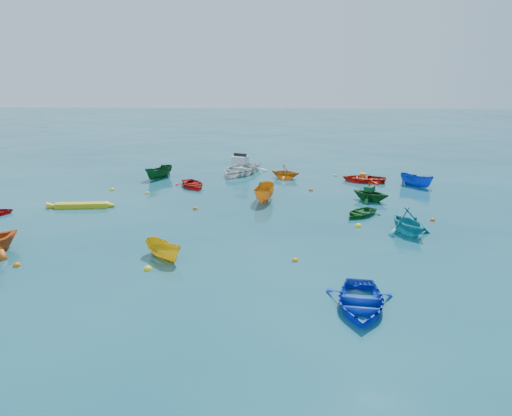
{
  "coord_description": "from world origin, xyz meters",
  "views": [
    {
      "loc": [
        0.94,
        -24.49,
        9.0
      ],
      "look_at": [
        0.0,
        5.0,
        0.4
      ],
      "focal_mm": 35.0,
      "sensor_mm": 36.0,
      "label": 1
    }
  ],
  "objects": [
    {
      "name": "dinghy_blue_se",
      "position": [
        4.36,
        -7.16,
        0.0
      ],
      "size": [
        3.15,
        4.05,
        0.77
      ],
      "primitive_type": "imported",
      "rotation": [
        0.0,
        0.0,
        -0.14
      ],
      "color": "#0F34C1",
      "rests_on": "ground"
    },
    {
      "name": "sampan_orange_n",
      "position": [
        0.47,
        8.11,
        0.0
      ],
      "size": [
        1.71,
        3.4,
        1.26
      ],
      "primitive_type": "imported",
      "rotation": [
        0.0,
        0.0,
        -0.16
      ],
      "color": "orange",
      "rests_on": "ground"
    },
    {
      "name": "buoy_or_e",
      "position": [
        3.84,
        11.07,
        0.0
      ],
      "size": [
        0.32,
        0.32,
        0.32
      ],
      "primitive_type": "sphere",
      "color": "#DD590C",
      "rests_on": "ground"
    },
    {
      "name": "motorboat_white",
      "position": [
        -1.7,
        16.79,
        0.0
      ],
      "size": [
        5.24,
        5.96,
        1.63
      ],
      "primitive_type": "imported",
      "rotation": [
        0.0,
        0.0,
        -0.42
      ],
      "color": "silver",
      "rests_on": "ground"
    },
    {
      "name": "buoy_ye_d",
      "position": [
        -10.78,
        10.73,
        0.0
      ],
      "size": [
        0.38,
        0.38,
        0.38
      ],
      "primitive_type": "sphere",
      "color": "yellow",
      "rests_on": "ground"
    },
    {
      "name": "dinghy_orange_far",
      "position": [
        2.06,
        15.1,
        0.0
      ],
      "size": [
        2.9,
        2.71,
        1.23
      ],
      "primitive_type": "imported",
      "rotation": [
        0.0,
        0.0,
        1.22
      ],
      "color": "orange",
      "rests_on": "ground"
    },
    {
      "name": "buoy_ye_e",
      "position": [
        6.26,
        16.02,
        0.0
      ],
      "size": [
        0.29,
        0.29,
        0.29
      ],
      "primitive_type": "sphere",
      "color": "gold",
      "rests_on": "ground"
    },
    {
      "name": "buoy_or_b",
      "position": [
        2.09,
        -2.51,
        0.0
      ],
      "size": [
        0.3,
        0.3,
        0.3
      ],
      "primitive_type": "sphere",
      "color": "orange",
      "rests_on": "ground"
    },
    {
      "name": "buoy_or_d",
      "position": [
        10.53,
        4.03,
        0.0
      ],
      "size": [
        0.3,
        0.3,
        0.3
      ],
      "primitive_type": "sphere",
      "color": "#D74B0B",
      "rests_on": "ground"
    },
    {
      "name": "dinghy_red_ne",
      "position": [
        8.23,
        14.17,
        0.0
      ],
      "size": [
        3.77,
        3.03,
        0.7
      ],
      "primitive_type": "imported",
      "rotation": [
        0.0,
        0.0,
        -1.77
      ],
      "color": "red",
      "rests_on": "ground"
    },
    {
      "name": "dinghy_green_n",
      "position": [
        7.65,
        8.36,
        0.0
      ],
      "size": [
        3.32,
        3.23,
        1.33
      ],
      "primitive_type": "imported",
      "rotation": [
        0.0,
        0.0,
        0.96
      ],
      "color": "#124F1A",
      "rests_on": "ground"
    },
    {
      "name": "buoy_ye_c",
      "position": [
        5.93,
        2.75,
        0.0
      ],
      "size": [
        0.39,
        0.39,
        0.39
      ],
      "primitive_type": "sphere",
      "color": "yellow",
      "rests_on": "ground"
    },
    {
      "name": "dinghy_red_far",
      "position": [
        -5.01,
        11.9,
        0.0
      ],
      "size": [
        3.28,
        3.63,
        0.62
      ],
      "primitive_type": "imported",
      "rotation": [
        0.0,
        0.0,
        0.49
      ],
      "color": "#AF130E",
      "rests_on": "ground"
    },
    {
      "name": "sampan_blue_far",
      "position": [
        11.92,
        12.7,
        0.0
      ],
      "size": [
        2.63,
        2.71,
        1.06
      ],
      "primitive_type": "imported",
      "rotation": [
        0.0,
        0.0,
        0.75
      ],
      "color": "#0E38B8",
      "rests_on": "ground"
    },
    {
      "name": "tarp_orange_b",
      "position": [
        8.13,
        14.19,
        0.5
      ],
      "size": [
        0.6,
        0.71,
        0.31
      ],
      "primitive_type": "cube",
      "rotation": [
        0.0,
        0.0,
        -1.77
      ],
      "color": "#C16A13",
      "rests_on": "dinghy_red_ne"
    },
    {
      "name": "dinghy_green_e",
      "position": [
        6.43,
        4.94,
        0.0
      ],
      "size": [
        3.07,
        3.12,
        0.53
      ],
      "primitive_type": "imported",
      "rotation": [
        0.0,
        0.0,
        -0.74
      ],
      "color": "#124F19",
      "rests_on": "ground"
    },
    {
      "name": "kayak_yellow",
      "position": [
        -11.3,
        6.13,
        0.0
      ],
      "size": [
        4.12,
        1.0,
        0.41
      ],
      "primitive_type": null,
      "rotation": [
        0.0,
        0.0,
        1.67
      ],
      "color": "gold",
      "rests_on": "ground"
    },
    {
      "name": "dinghy_cyan_se",
      "position": [
        8.42,
        1.72,
        0.0
      ],
      "size": [
        3.32,
        3.57,
        1.53
      ],
      "primitive_type": "imported",
      "rotation": [
        0.0,
        0.0,
        0.34
      ],
      "color": "teal",
      "rests_on": "ground"
    },
    {
      "name": "tarp_green_b",
      "position": [
        7.57,
        8.42,
        0.84
      ],
      "size": [
        0.84,
        0.89,
        0.34
      ],
      "primitive_type": "cube",
      "rotation": [
        0.0,
        0.0,
        0.96
      ],
      "color": "#114622",
      "rests_on": "dinghy_green_n"
    },
    {
      "name": "sampan_yellow_mid",
      "position": [
        -4.17,
        -2.4,
        0.0
      ],
      "size": [
        2.49,
        2.5,
        0.99
      ],
      "primitive_type": "imported",
      "rotation": [
        0.0,
        0.0,
        0.78
      ],
      "color": "gold",
      "rests_on": "ground"
    },
    {
      "name": "buoy_ye_b",
      "position": [
        -7.93,
        9.81,
        0.0
      ],
      "size": [
        0.32,
        0.32,
        0.32
      ],
      "primitive_type": "sphere",
      "color": "yellow",
      "rests_on": "ground"
    },
    {
      "name": "buoy_or_c",
      "position": [
        -3.93,
        5.97,
        0.0
      ],
      "size": [
        0.33,
        0.33,
        0.33
      ],
      "primitive_type": "sphere",
      "color": "#D5610B",
      "rests_on": "ground"
    },
    {
      "name": "sampan_green_far",
      "position": [
        -8.16,
        14.73,
        0.0
      ],
      "size": [
        2.43,
        3.04,
        1.12
      ],
      "primitive_type": "imported",
      "rotation": [
        0.0,
        0.0,
        -0.54
      ],
      "color": "#0F4118",
      "rests_on": "ground"
    },
    {
      "name": "ground",
      "position": [
        0.0,
        0.0,
        0.0
      ],
      "size": [
        160.0,
        160.0,
        0.0
      ],
      "primitive_type": "plane",
      "color": "#0A3E4E",
      "rests_on": "ground"
    },
    {
      "name": "buoy_or_a",
      "position": [
        -10.77,
        -3.53,
        0.0
      ],
      "size": [
        0.36,
        0.36,
        0.36
      ],
      "primitive_type": "sphere",
      "color": "orange",
      "rests_on": "ground"
    },
    {
      "name": "buoy_ye_a",
      "position": [
        -4.62,
        -3.77,
        0.0
      ],
      "size": [
        0.38,
        0.38,
        0.38
      ],
      "primitive_type": "sphere",
      "color": "yellow",
      "rests_on": "ground"
    }
  ]
}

